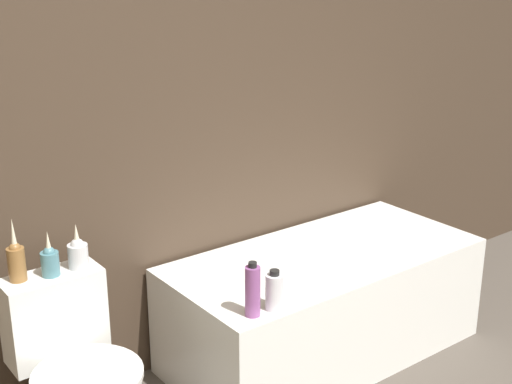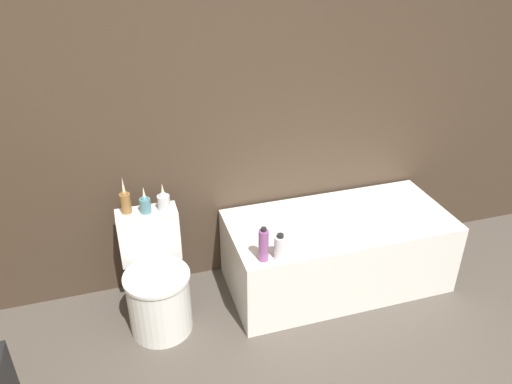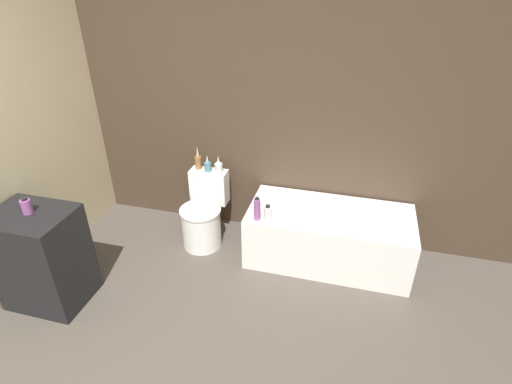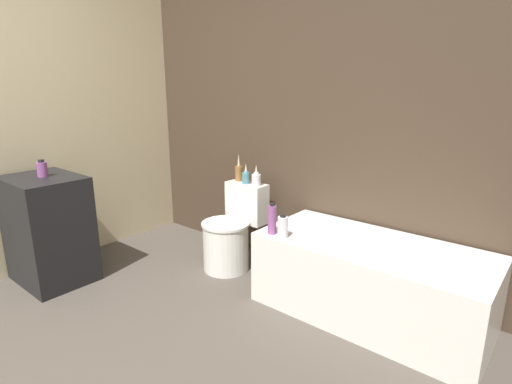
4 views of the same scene
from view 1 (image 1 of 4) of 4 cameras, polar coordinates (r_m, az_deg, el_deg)
name	(u,v)px [view 1 (image 1 of 4)]	position (r m, az deg, el deg)	size (l,w,h in m)	color
wall_back_tiled	(110,87)	(2.88, -11.57, 8.26)	(6.40, 0.06, 2.60)	#423326
bathtub	(323,303)	(3.36, 5.38, -8.83)	(1.45, 0.68, 0.51)	white
vase_gold	(16,260)	(2.68, -18.64, -5.17)	(0.06, 0.06, 0.24)	olive
vase_silver	(50,260)	(2.69, -16.17, -5.28)	(0.07, 0.07, 0.17)	teal
vase_bronze	(78,252)	(2.73, -14.07, -4.72)	(0.08, 0.08, 0.17)	silver
shampoo_bottle_tall	(253,291)	(2.67, -0.27, -7.90)	(0.06, 0.06, 0.22)	#8C4C8C
shampoo_bottle_short	(274,291)	(2.73, 1.48, -7.95)	(0.07, 0.07, 0.16)	silver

